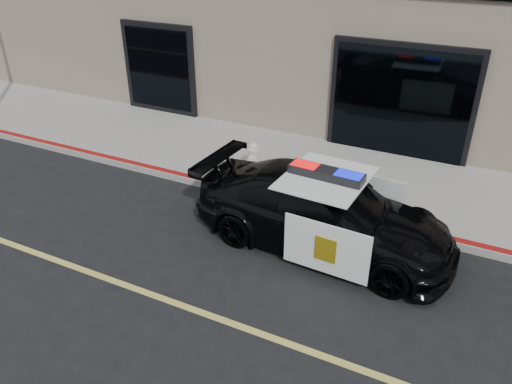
% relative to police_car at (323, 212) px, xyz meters
% --- Properties ---
extents(ground, '(120.00, 120.00, 0.00)m').
position_rel_police_car_xyz_m(ground, '(1.33, -2.55, -0.70)').
color(ground, black).
rests_on(ground, ground).
extents(sidewalk_n, '(60.00, 3.50, 0.15)m').
position_rel_police_car_xyz_m(sidewalk_n, '(1.33, 2.70, -0.62)').
color(sidewalk_n, gray).
rests_on(sidewalk_n, ground).
extents(police_car, '(2.48, 4.98, 1.56)m').
position_rel_police_car_xyz_m(police_car, '(0.00, 0.00, 0.00)').
color(police_car, black).
rests_on(police_car, ground).
extents(fire_hydrant, '(0.33, 0.46, 0.73)m').
position_rel_police_car_xyz_m(fire_hydrant, '(-2.35, 1.89, -0.21)').
color(fire_hydrant, silver).
rests_on(fire_hydrant, sidewalk_n).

